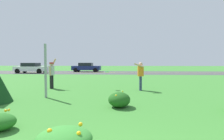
# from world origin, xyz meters

# --- Properties ---
(ground_plane) EXTENTS (120.00, 120.00, 0.00)m
(ground_plane) POSITION_xyz_m (0.00, 12.29, 0.00)
(ground_plane) COLOR #387A2D
(highway_strip) EXTENTS (120.00, 8.38, 0.01)m
(highway_strip) POSITION_xyz_m (0.00, 24.58, 0.00)
(highway_strip) COLOR #424244
(highway_strip) RESTS_ON ground
(highway_center_stripe) EXTENTS (120.00, 0.16, 0.00)m
(highway_center_stripe) POSITION_xyz_m (0.00, 24.58, 0.01)
(highway_center_stripe) COLOR yellow
(highway_center_stripe) RESTS_ON ground
(daylily_clump_mid_right) EXTENTS (0.76, 0.82, 0.51)m
(daylily_clump_mid_right) POSITION_xyz_m (0.22, 4.72, 0.26)
(daylily_clump_mid_right) COLOR #1E5619
(daylily_clump_mid_right) RESTS_ON ground
(daylily_clump_front_center) EXTENTS (1.01, 0.90, 0.39)m
(daylily_clump_front_center) POSITION_xyz_m (-0.67, 1.73, 0.18)
(daylily_clump_front_center) COLOR #337F2D
(daylily_clump_front_center) RESTS_ON ground
(sign_post_near_path) EXTENTS (0.07, 0.10, 2.34)m
(sign_post_near_path) POSITION_xyz_m (-3.02, 6.11, 1.17)
(sign_post_near_path) COLOR #93969B
(sign_post_near_path) RESTS_ON ground
(person_thrower_red_cap_gray_shirt) EXTENTS (0.39, 0.49, 1.77)m
(person_thrower_red_cap_gray_shirt) POSITION_xyz_m (-3.86, 8.69, 0.94)
(person_thrower_red_cap_gray_shirt) COLOR #B2B2B7
(person_thrower_red_cap_gray_shirt) RESTS_ON ground
(person_catcher_orange_shirt) EXTENTS (0.54, 0.50, 1.54)m
(person_catcher_orange_shirt) POSITION_xyz_m (1.28, 8.38, 0.92)
(person_catcher_orange_shirt) COLOR orange
(person_catcher_orange_shirt) RESTS_ON ground
(frisbee_pale_blue) EXTENTS (0.28, 0.28, 0.10)m
(frisbee_pale_blue) POSITION_xyz_m (-0.57, 8.63, 1.00)
(frisbee_pale_blue) COLOR #ADD6E5
(car_white_leftmost) EXTENTS (4.50, 2.00, 1.45)m
(car_white_leftmost) POSITION_xyz_m (-12.77, 22.70, 0.74)
(car_white_leftmost) COLOR silver
(car_white_leftmost) RESTS_ON ground
(car_navy_center_left) EXTENTS (4.50, 2.00, 1.45)m
(car_navy_center_left) POSITION_xyz_m (-5.69, 26.47, 0.74)
(car_navy_center_left) COLOR navy
(car_navy_center_left) RESTS_ON ground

